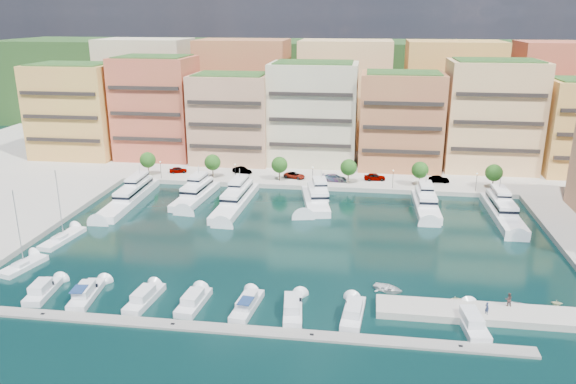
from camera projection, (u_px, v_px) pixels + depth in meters
The scene contains 55 objects.
ground at pixel (295, 241), 99.02m from camera, with size 400.00×400.00×0.00m, color black.
north_quay at pixel (323, 156), 157.45m from camera, with size 220.00×64.00×2.00m, color #9E998E.
hillside at pixel (334, 124), 202.69m from camera, with size 240.00×40.00×58.00m, color #1A3917.
south_pontoon at pixel (241, 331), 71.14m from camera, with size 72.00×2.20×0.35m, color gray.
finger_pier at pixel (498, 318), 74.28m from camera, with size 32.00×5.00×2.00m, color #9E998E.
apartment_0 at pixel (76, 110), 150.86m from camera, with size 22.00×16.50×24.80m.
apartment_1 at pixel (157, 107), 149.51m from camera, with size 20.00×16.50×26.80m.
apartment_2 at pixel (232, 118), 145.43m from camera, with size 20.00×15.50×22.80m.
apartment_3 at pixel (313, 113), 144.05m from camera, with size 22.00×16.50×25.80m.
apartment_4 at pixel (401, 121), 139.54m from camera, with size 20.00×15.50×23.80m.
apartment_5 at pixel (491, 115), 138.03m from camera, with size 22.00×16.50×26.80m.
backblock_0 at pixel (148, 90), 171.20m from camera, with size 26.00×18.00×30.00m, color beige.
backblock_1 at pixel (244, 91), 167.19m from camera, with size 26.00×18.00×30.00m, color #BB7B46.
backblock_2 at pixel (345, 93), 163.19m from camera, with size 26.00×18.00×30.00m, color #E9B67B.
backblock_3 at pixel (451, 95), 159.19m from camera, with size 26.00×18.00×30.00m, color #DB9150.
backblock_4 at pixel (562, 98), 155.18m from camera, with size 26.00×18.00×30.00m, color #C65342.
tree_0 at pixel (148, 160), 134.48m from camera, with size 3.80×3.80×5.65m.
tree_1 at pixel (213, 162), 132.34m from camera, with size 3.80×3.80×5.65m.
tree_2 at pixel (279, 165), 130.20m from camera, with size 3.80×3.80×5.65m.
tree_3 at pixel (349, 167), 128.07m from camera, with size 3.80×3.80×5.65m.
tree_4 at pixel (420, 170), 125.93m from camera, with size 3.80×3.80×5.65m.
tree_5 at pixel (494, 173), 123.80m from camera, with size 3.80×3.80×5.65m.
lamppost_0 at pixel (161, 167), 132.05m from camera, with size 0.30×0.30×4.20m.
lamppost_1 at pixel (235, 170), 129.65m from camera, with size 0.30×0.30×4.20m.
lamppost_2 at pixel (313, 173), 127.25m from camera, with size 0.30×0.30×4.20m.
lamppost_3 at pixel (393, 176), 124.85m from camera, with size 0.30×0.30×4.20m.
lamppost_4 at pixel (477, 179), 122.45m from camera, with size 0.30×0.30×4.20m.
yacht_0 at pixel (131, 196), 119.82m from camera, with size 4.88×25.99×7.30m.
yacht_1 at pixel (196, 194), 121.27m from camera, with size 6.22×18.71×7.30m.
yacht_2 at pixel (236, 199), 117.63m from camera, with size 5.50×24.08×7.30m.
yacht_3 at pixel (316, 198), 118.27m from camera, with size 7.73×17.87×7.30m.
yacht_5 at pixel (426, 203), 115.11m from camera, with size 4.75×17.74×7.30m.
yacht_6 at pixel (502, 210), 111.03m from camera, with size 4.83×22.65×7.30m.
cruiser_0 at pixel (43, 291), 80.11m from camera, with size 3.39×7.74×2.55m.
cruiser_1 at pixel (86, 295), 79.19m from camera, with size 3.56×8.87×2.66m.
cruiser_2 at pixel (144, 299), 78.07m from camera, with size 3.35×8.57×2.55m.
cruiser_3 at pixel (193, 302), 77.14m from camera, with size 3.37×7.84×2.55m.
cruiser_4 at pixel (247, 306), 76.10m from camera, with size 3.35×8.72×2.66m.
cruiser_5 at pixel (293, 309), 75.28m from camera, with size 3.44×8.88×2.55m.
cruiser_6 at pixel (353, 314), 74.21m from camera, with size 3.28×8.56×2.55m.
cruiser_8 at pixel (471, 322), 72.19m from camera, with size 3.75×9.33×2.55m.
sailboat_0 at pixel (23, 266), 88.49m from camera, with size 4.60×8.49×13.20m.
sailboat_1 at pixel (62, 239), 99.20m from camera, with size 4.07×10.53×13.20m.
tender_3 at pixel (557, 303), 77.34m from camera, with size 1.30×1.50×0.79m, color #EDEAB5.
tender_2 at pixel (514, 305), 76.63m from camera, with size 2.57×3.60×0.75m, color silver.
tender_1 at pixel (456, 299), 78.23m from camera, with size 1.44×1.66×0.88m, color beige.
tender_0 at pixel (388, 288), 81.27m from camera, with size 3.08×4.31×0.89m, color silver.
car_0 at pixel (178, 170), 137.33m from camera, with size 1.72×4.27×1.46m, color gray.
car_1 at pixel (242, 170), 136.53m from camera, with size 1.71×4.89×1.61m, color gray.
car_2 at pixel (295, 175), 132.77m from camera, with size 2.34×5.08×1.41m, color gray.
car_3 at pixel (334, 178), 130.43m from camera, with size 2.29×5.63×1.63m, color gray.
car_4 at pixel (375, 177), 131.14m from camera, with size 1.99×4.94×1.68m, color gray.
car_5 at pixel (439, 179), 129.40m from camera, with size 1.61×4.62×1.52m, color gray.
person_0 at pixel (487, 308), 73.02m from camera, with size 0.62×0.41×1.71m, color #283250.
person_1 at pixel (509, 299), 75.02m from camera, with size 0.93×0.73×1.92m, color #482E2B.
Camera 1 is at (11.62, -90.85, 38.64)m, focal length 35.00 mm.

